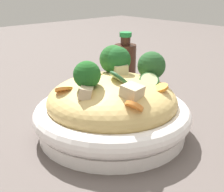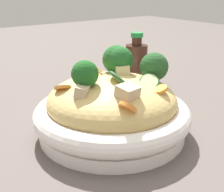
% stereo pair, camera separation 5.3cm
% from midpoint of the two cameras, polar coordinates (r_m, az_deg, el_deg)
% --- Properties ---
extents(ground_plane, '(3.00, 3.00, 0.00)m').
position_cam_midpoint_polar(ground_plane, '(0.56, -2.73, -7.01)').
color(ground_plane, '#59504C').
extents(serving_bowl, '(0.28, 0.28, 0.06)m').
position_cam_midpoint_polar(serving_bowl, '(0.55, -2.78, -4.23)').
color(serving_bowl, white).
rests_on(serving_bowl, ground_plane).
extents(noodle_heap, '(0.23, 0.23, 0.10)m').
position_cam_midpoint_polar(noodle_heap, '(0.53, -2.84, -0.88)').
color(noodle_heap, tan).
rests_on(noodle_heap, serving_bowl).
extents(broccoli_florets, '(0.12, 0.19, 0.07)m').
position_cam_midpoint_polar(broccoli_florets, '(0.54, -1.07, 5.93)').
color(broccoli_florets, '#9AB675').
rests_on(broccoli_florets, serving_bowl).
extents(carrot_coins, '(0.15, 0.16, 0.03)m').
position_cam_midpoint_polar(carrot_coins, '(0.49, -1.77, 0.99)').
color(carrot_coins, orange).
rests_on(carrot_coins, serving_bowl).
extents(zucchini_slices, '(0.07, 0.09, 0.04)m').
position_cam_midpoint_polar(zucchini_slices, '(0.51, 0.78, 3.06)').
color(zucchini_slices, beige).
rests_on(zucchini_slices, serving_bowl).
extents(chicken_chunks, '(0.11, 0.13, 0.03)m').
position_cam_midpoint_polar(chicken_chunks, '(0.49, -1.90, 2.16)').
color(chicken_chunks, '#C8B18A').
rests_on(chicken_chunks, serving_bowl).
extents(soy_sauce_bottle, '(0.06, 0.06, 0.14)m').
position_cam_midpoint_polar(soy_sauce_bottle, '(0.78, 0.53, 5.88)').
color(soy_sauce_bottle, '#381E14').
rests_on(soy_sauce_bottle, ground_plane).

